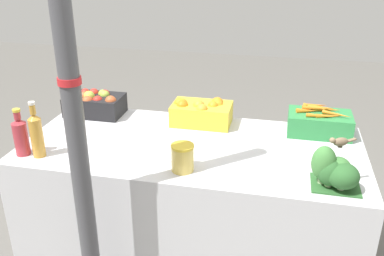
{
  "coord_description": "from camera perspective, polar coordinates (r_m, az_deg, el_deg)",
  "views": [
    {
      "loc": [
        0.46,
        -2.09,
        1.81
      ],
      "look_at": [
        0.0,
        0.0,
        0.85
      ],
      "focal_mm": 40.0,
      "sensor_mm": 36.0,
      "label": 1
    }
  ],
  "objects": [
    {
      "name": "ground_plane",
      "position": [
        2.8,
        0.0,
        -16.13
      ],
      "size": [
        10.0,
        10.0,
        0.0
      ],
      "primitive_type": "plane",
      "color": "#605E59"
    },
    {
      "name": "market_table",
      "position": [
        2.58,
        0.0,
        -9.72
      ],
      "size": [
        1.88,
        0.88,
        0.75
      ],
      "primitive_type": "cube",
      "color": "silver",
      "rests_on": "ground_plane"
    },
    {
      "name": "carrot_crate",
      "position": [
        2.6,
        16.63,
        0.73
      ],
      "size": [
        0.36,
        0.23,
        0.16
      ],
      "color": "#2D8442",
      "rests_on": "market_table"
    },
    {
      "name": "pickle_jar",
      "position": [
        2.1,
        -1.27,
        -3.97
      ],
      "size": [
        0.12,
        0.12,
        0.14
      ],
      "color": "#DBBC56",
      "rests_on": "market_table"
    },
    {
      "name": "sparrow_bird",
      "position": [
        2.02,
        19.1,
        -1.73
      ],
      "size": [
        0.13,
        0.07,
        0.05
      ],
      "rotation": [
        0.0,
        0.0,
        -2.71
      ],
      "color": "#4C3D2D",
      "rests_on": "broccoli_pile"
    },
    {
      "name": "juice_bottle_amber",
      "position": [
        2.35,
        -20.03,
        -0.75
      ],
      "size": [
        0.07,
        0.07,
        0.3
      ],
      "color": "gold",
      "rests_on": "market_table"
    },
    {
      "name": "juice_bottle_ruby",
      "position": [
        2.41,
        -21.87,
        -0.95
      ],
      "size": [
        0.08,
        0.08,
        0.26
      ],
      "color": "#B2333D",
      "rests_on": "market_table"
    },
    {
      "name": "apple_crate",
      "position": [
        2.84,
        -12.79,
        3.25
      ],
      "size": [
        0.36,
        0.23,
        0.16
      ],
      "color": "black",
      "rests_on": "market_table"
    },
    {
      "name": "support_pole",
      "position": [
        1.8,
        -15.61,
        2.61
      ],
      "size": [
        0.09,
        0.09,
        2.35
      ],
      "color": "#4C4C51",
      "rests_on": "ground_plane"
    },
    {
      "name": "orange_crate",
      "position": [
        2.63,
        1.21,
        2.16
      ],
      "size": [
        0.36,
        0.23,
        0.16
      ],
      "color": "gold",
      "rests_on": "market_table"
    },
    {
      "name": "broccoli_pile",
      "position": [
        2.06,
        18.44,
        -5.49
      ],
      "size": [
        0.23,
        0.2,
        0.2
      ],
      "color": "#2D602D",
      "rests_on": "market_table"
    }
  ]
}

